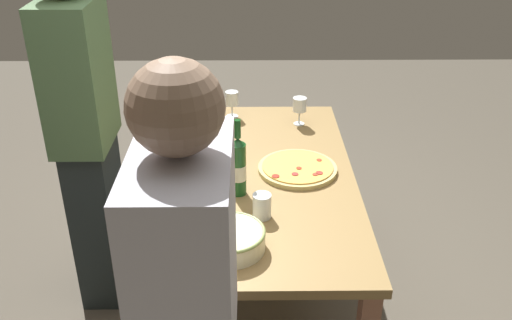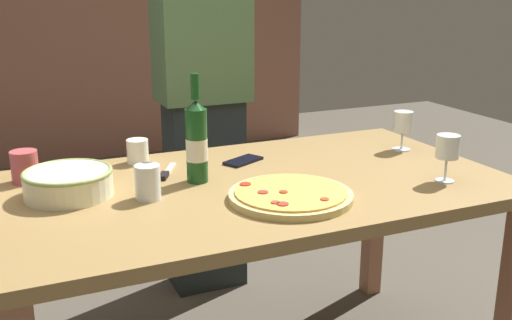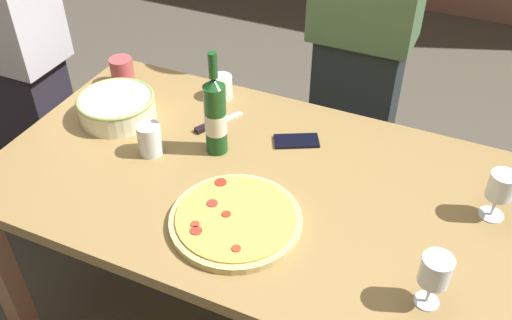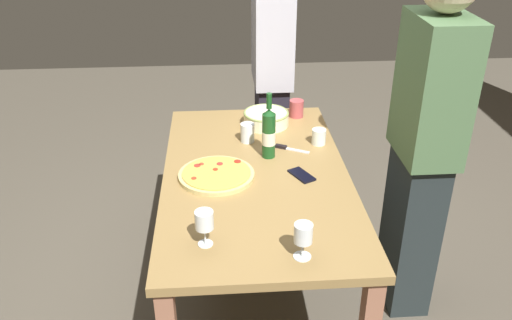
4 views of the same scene
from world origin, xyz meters
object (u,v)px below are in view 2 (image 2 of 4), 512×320
(pizza, at_px, (291,195))
(wine_bottle, at_px, (197,141))
(wine_glass_near_pizza, at_px, (448,149))
(wine_glass_by_bottle, at_px, (403,124))
(dining_table, at_px, (256,209))
(cup_amber, at_px, (138,151))
(serving_bowl, at_px, (68,182))
(cell_phone, at_px, (243,161))
(person_guest_left, at_px, (203,91))
(pizza_knife, at_px, (166,173))
(cup_spare, at_px, (25,167))
(cup_ceramic, at_px, (148,182))

(pizza, xyz_separation_m, wine_bottle, (-0.20, 0.27, 0.12))
(wine_glass_near_pizza, distance_m, wine_glass_by_bottle, 0.38)
(wine_bottle, bearing_deg, dining_table, -24.39)
(wine_glass_near_pizza, height_order, cup_amber, wine_glass_near_pizza)
(dining_table, relative_size, serving_bowl, 6.11)
(pizza, height_order, cell_phone, pizza)
(wine_bottle, bearing_deg, cell_phone, 32.95)
(person_guest_left, bearing_deg, cup_amber, -35.98)
(wine_glass_near_pizza, bearing_deg, person_guest_left, 114.34)
(person_guest_left, bearing_deg, pizza_knife, -22.70)
(cup_spare, relative_size, pizza_knife, 0.58)
(cup_spare, xyz_separation_m, pizza_knife, (0.43, -0.11, -0.05))
(cell_phone, distance_m, person_guest_left, 0.59)
(dining_table, height_order, cell_phone, cell_phone)
(cup_amber, height_order, pizza_knife, cup_amber)
(dining_table, bearing_deg, person_guest_left, 83.27)
(wine_bottle, xyz_separation_m, cup_spare, (-0.50, 0.21, -0.08))
(dining_table, xyz_separation_m, cup_spare, (-0.67, 0.29, 0.14))
(dining_table, bearing_deg, pizza, -82.39)
(pizza, distance_m, wine_glass_near_pizza, 0.54)
(wine_glass_near_pizza, xyz_separation_m, cup_ceramic, (-0.91, 0.22, -0.05))
(cell_phone, distance_m, pizza_knife, 0.29)
(person_guest_left, bearing_deg, wine_glass_by_bottle, 47.76)
(pizza, distance_m, cell_phone, 0.41)
(cup_spare, bearing_deg, wine_glass_by_bottle, -7.05)
(pizza, bearing_deg, wine_glass_near_pizza, -5.19)
(cell_phone, xyz_separation_m, pizza_knife, (-0.29, -0.03, 0.00))
(cup_amber, height_order, person_guest_left, person_guest_left)
(dining_table, height_order, person_guest_left, person_guest_left)
(dining_table, xyz_separation_m, pizza, (0.03, -0.19, 0.11))
(cup_ceramic, distance_m, pizza_knife, 0.24)
(cup_ceramic, bearing_deg, cup_amber, 81.27)
(dining_table, distance_m, serving_bowl, 0.59)
(wine_glass_near_pizza, distance_m, cup_ceramic, 0.94)
(serving_bowl, bearing_deg, cup_amber, 44.14)
(pizza_knife, bearing_deg, person_guest_left, 60.57)
(cup_ceramic, distance_m, person_guest_left, 0.92)
(wine_bottle, bearing_deg, serving_bowl, 176.60)
(cup_spare, bearing_deg, cup_ceramic, -44.47)
(dining_table, bearing_deg, serving_bowl, 169.88)
(serving_bowl, xyz_separation_m, cup_ceramic, (0.21, -0.12, 0.01))
(wine_glass_near_pizza, xyz_separation_m, person_guest_left, (-0.46, 1.02, 0.05))
(dining_table, xyz_separation_m, cell_phone, (0.05, 0.22, 0.10))
(cup_amber, bearing_deg, pizza, -59.81)
(wine_bottle, bearing_deg, pizza, -54.02)
(wine_glass_by_bottle, height_order, cup_ceramic, wine_glass_by_bottle)
(cup_amber, relative_size, pizza_knife, 0.47)
(dining_table, bearing_deg, cell_phone, 78.02)
(wine_glass_near_pizza, distance_m, pizza_knife, 0.91)
(serving_bowl, xyz_separation_m, wine_glass_by_bottle, (1.22, 0.03, 0.06))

